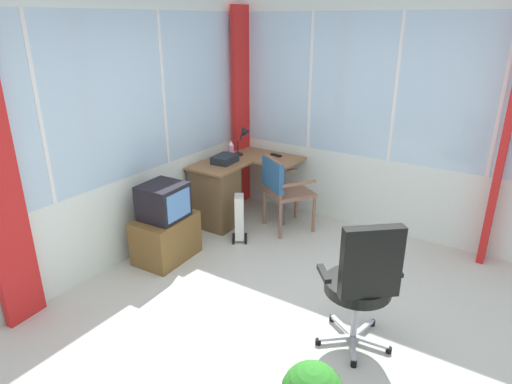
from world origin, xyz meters
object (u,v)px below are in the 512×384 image
desk (219,193)px  desk_lamp (244,137)px  space_heater (239,217)px  spray_bottle (231,149)px  tv_on_stand (165,226)px  wooden_armchair (280,184)px  office_chair (363,278)px  paper_tray (225,159)px  tv_remote (276,155)px

desk → desk_lamp: desk_lamp is taller
space_heater → spray_bottle: bearing=42.2°
tv_on_stand → wooden_armchair: bearing=-27.6°
office_chair → paper_tray: bearing=59.1°
paper_tray → tv_on_stand: size_ratio=0.36×
spray_bottle → wooden_armchair: bearing=-96.8°
desk_lamp → tv_remote: desk_lamp is taller
desk_lamp → paper_tray: desk_lamp is taller
desk → paper_tray: bearing=3.9°
tv_remote → office_chair: office_chair is taller
desk_lamp → paper_tray: 0.46m
paper_tray → wooden_armchair: 0.75m
tv_remote → tv_on_stand: bearing=179.1°
desk_lamp → office_chair: desk_lamp is taller
office_chair → space_heater: (1.01, 1.81, -0.35)m
desk → space_heater: bearing=-114.9°
desk → paper_tray: (0.14, 0.01, 0.39)m
tv_on_stand → desk: bearing=2.5°
office_chair → spray_bottle: bearing=55.9°
desk → wooden_armchair: 0.76m
desk_lamp → office_chair: size_ratio=0.33×
desk → desk_lamp: 0.80m
desk_lamp → wooden_armchair: desk_lamp is taller
spray_bottle → wooden_armchair: size_ratio=0.24×
office_chair → space_heater: office_chair is taller
desk → tv_on_stand: 0.98m
desk → tv_on_stand: tv_on_stand is taller
desk_lamp → paper_tray: bearing=-179.5°
desk → tv_remote: size_ratio=7.91×
desk → desk_lamp: bearing=1.3°
desk_lamp → tv_remote: (0.15, -0.38, -0.22)m
tv_remote → space_heater: tv_remote is taller
spray_bottle → paper_tray: bearing=-164.1°
tv_on_stand → spray_bottle: bearing=4.9°
paper_tray → wooden_armchair: wooden_armchair is taller
paper_tray → wooden_armchair: (0.13, -0.70, -0.22)m
tv_on_stand → tv_remote: bearing=-10.8°
spray_bottle → tv_on_stand: (-1.33, -0.11, -0.49)m
paper_tray → space_heater: 0.76m
desk_lamp → spray_bottle: (-0.21, 0.06, -0.13)m
tv_remote → wooden_armchair: (-0.45, -0.33, -0.19)m
desk → wooden_armchair: bearing=-69.1°
wooden_armchair → office_chair: 2.14m
desk_lamp → office_chair: 2.89m
desk_lamp → space_heater: bearing=-149.7°
tv_on_stand → desk_lamp: bearing=2.1°
desk_lamp → space_heater: desk_lamp is taller
desk → spray_bottle: spray_bottle is taller
desk → tv_on_stand: bearing=-177.5°
desk → paper_tray: 0.41m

